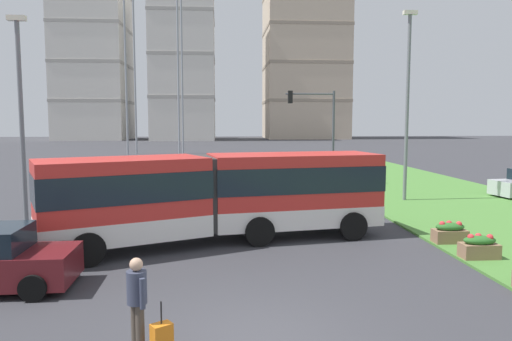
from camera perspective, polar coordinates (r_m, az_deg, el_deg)
name	(u,v)px	position (r m, az deg, el deg)	size (l,w,h in m)	color
ground_plane	(254,339)	(9.78, -0.18, -19.36)	(260.00, 260.00, 0.00)	#38383D
articulated_bus	(219,195)	(16.67, -4.40, -2.87)	(11.95, 5.76, 3.00)	red
car_grey_wagon	(124,182)	(28.19, -15.32, -1.36)	(4.54, 2.33, 1.58)	slate
pedestrian_crossing	(137,298)	(9.20, -13.90, -14.42)	(0.36, 0.50, 1.74)	#4C4238
rolling_suitcase	(162,339)	(9.22, -11.09, -18.96)	(0.43, 0.40, 0.97)	orange
flower_planter_1	(479,247)	(16.08, 24.92, -8.17)	(1.10, 0.56, 0.74)	#937051
flower_planter_2	(450,232)	(17.69, 21.96, -6.82)	(1.10, 0.56, 0.74)	#937051
traffic_light_far_right	(318,122)	(31.48, 7.39, 5.76)	(3.22, 0.28, 6.14)	#474C51
streetlight_left	(21,111)	(21.38, -26.05, 6.33)	(0.70, 0.28, 8.28)	slate
streetlight_median	(407,99)	(26.21, 17.49, 8.07)	(0.70, 0.28, 9.76)	slate
apartment_tower_west	(94,49)	(122.32, -18.67, 13.49)	(15.73, 19.15, 42.40)	silver
apartment_tower_westcentre	(183,39)	(115.49, -8.61, 15.10)	(14.30, 17.87, 45.94)	silver
apartment_tower_centre	(305,32)	(126.43, 5.81, 16.03)	(19.94, 19.64, 53.42)	#C6B299
transmission_pylon	(154,6)	(62.45, -11.97, 18.48)	(9.00, 6.24, 33.16)	gray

